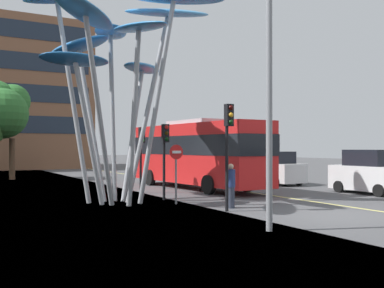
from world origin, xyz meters
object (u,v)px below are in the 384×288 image
at_px(leaf_sculpture, 117,43).
at_px(car_parked_mid, 371,173).
at_px(traffic_light_island_mid, 141,145).
at_px(pedestrian, 231,186).
at_px(red_bus, 196,151).
at_px(traffic_light_kerb_far, 165,145).
at_px(traffic_light_kerb_near, 228,134).
at_px(street_lamp, 280,40).
at_px(no_entry_sign, 176,164).
at_px(car_parked_far, 274,169).

bearing_deg(leaf_sculpture, car_parked_mid, -12.57).
bearing_deg(traffic_light_island_mid, pedestrian, -83.43).
distance_m(red_bus, leaf_sculpture, 8.65).
xyz_separation_m(traffic_light_kerb_far, car_parked_mid, (10.30, -2.41, -1.41)).
height_order(red_bus, pedestrian, red_bus).
height_order(leaf_sculpture, traffic_light_kerb_near, leaf_sculpture).
bearing_deg(street_lamp, traffic_light_kerb_far, 88.19).
distance_m(traffic_light_kerb_near, pedestrian, 2.19).
relative_size(street_lamp, pedestrian, 5.00).
bearing_deg(no_entry_sign, traffic_light_island_mid, 84.19).
xyz_separation_m(red_bus, no_entry_sign, (-4.23, -5.85, -0.48)).
height_order(car_parked_far, no_entry_sign, no_entry_sign).
bearing_deg(no_entry_sign, leaf_sculpture, 134.90).
bearing_deg(traffic_light_island_mid, car_parked_mid, -30.00).
height_order(leaf_sculpture, no_entry_sign, leaf_sculpture).
relative_size(leaf_sculpture, traffic_light_kerb_far, 2.69).
xyz_separation_m(red_bus, car_parked_mid, (6.30, -6.73, -1.08)).
height_order(traffic_light_island_mid, pedestrian, traffic_light_island_mid).
height_order(red_bus, street_lamp, street_lamp).
distance_m(traffic_light_kerb_near, traffic_light_kerb_far, 4.41).
relative_size(traffic_light_island_mid, no_entry_sign, 1.37).
distance_m(traffic_light_kerb_near, street_lamp, 4.61).
distance_m(red_bus, pedestrian, 8.54).
height_order(traffic_light_island_mid, street_lamp, street_lamp).
bearing_deg(car_parked_mid, traffic_light_kerb_near, -168.78).
relative_size(leaf_sculpture, car_parked_mid, 2.26).
bearing_deg(street_lamp, traffic_light_island_mid, 87.34).
height_order(traffic_light_island_mid, car_parked_far, traffic_light_island_mid).
height_order(traffic_light_kerb_near, traffic_light_kerb_far, traffic_light_kerb_near).
distance_m(street_lamp, pedestrian, 6.53).
bearing_deg(red_bus, no_entry_sign, -125.88).
relative_size(traffic_light_kerb_near, no_entry_sign, 1.60).
relative_size(leaf_sculpture, car_parked_far, 2.20).
xyz_separation_m(traffic_light_island_mid, street_lamp, (-0.53, -11.50, 2.94)).
relative_size(traffic_light_island_mid, pedestrian, 1.96).
distance_m(car_parked_mid, no_entry_sign, 10.58).
height_order(traffic_light_kerb_far, car_parked_mid, traffic_light_kerb_far).
xyz_separation_m(car_parked_far, pedestrian, (-8.69, -8.14, -0.11)).
relative_size(red_bus, leaf_sculpture, 1.23).
height_order(leaf_sculpture, traffic_light_island_mid, leaf_sculpture).
relative_size(leaf_sculpture, no_entry_sign, 3.69).
height_order(street_lamp, pedestrian, street_lamp).
distance_m(car_parked_far, pedestrian, 11.90).
distance_m(pedestrian, no_entry_sign, 2.57).
height_order(red_bus, traffic_light_kerb_near, traffic_light_kerb_near).
bearing_deg(red_bus, traffic_light_kerb_near, -112.20).
relative_size(leaf_sculpture, traffic_light_kerb_near, 2.31).
xyz_separation_m(red_bus, traffic_light_island_mid, (-3.73, -0.94, 0.32)).
bearing_deg(red_bus, pedestrian, -110.28).
bearing_deg(street_lamp, no_entry_sign, 89.69).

